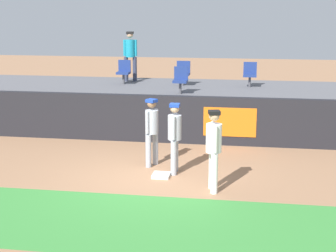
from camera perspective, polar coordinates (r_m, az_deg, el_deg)
The scene contains 13 objects.
ground_plane at distance 12.13m, azimuth -1.85°, elevation -5.75°, with size 60.00×60.00×0.00m, color #936B4C.
grass_foreground_strip at distance 9.79m, azimuth -4.77°, elevation -10.43°, with size 18.00×2.80×0.01m, color #388438.
first_base at distance 12.20m, azimuth -0.76°, elevation -5.43°, with size 0.40×0.40×0.08m, color white.
player_fielder_home at distance 11.07m, azimuth 5.06°, elevation -2.09°, with size 0.40×0.57×1.77m.
player_runner_visitor at distance 12.82m, azimuth -1.80°, elevation -0.17°, with size 0.42×0.44×1.69m.
player_coach_visitor at distance 12.22m, azimuth 0.73°, elevation -0.81°, with size 0.32×0.47×1.69m.
field_wall at distance 15.13m, azimuth 0.59°, elevation 0.74°, with size 18.00×0.26×1.39m.
bleacher_platform at distance 17.64m, azimuth 1.82°, elevation 2.21°, with size 18.00×4.80×1.23m, color #59595E.
seat_back_right at distance 18.00m, azimuth 8.99°, elevation 5.76°, with size 0.45×0.44×0.84m.
seat_front_center at distance 16.36m, azimuth 1.39°, elevation 5.22°, with size 0.44×0.44×0.84m.
seat_back_left at distance 18.55m, azimuth -4.88°, elevation 6.08°, with size 0.44×0.44×0.84m.
seat_back_center at distance 18.16m, azimuth 1.66°, elevation 5.98°, with size 0.47×0.44×0.84m.
spectator_hooded at distance 19.19m, azimuth -4.17°, elevation 8.04°, with size 0.51×0.37×1.81m.
Camera 1 is at (2.23, -11.28, 3.86)m, focal length 55.47 mm.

